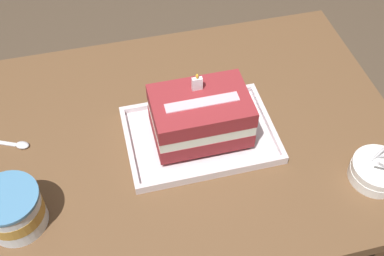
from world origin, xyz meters
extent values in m
cube|color=brown|center=(0.00, 0.00, 0.69)|extent=(1.10, 0.80, 0.04)
cube|color=brown|center=(-0.49, 0.34, 0.34)|extent=(0.06, 0.06, 0.67)
cube|color=brown|center=(0.49, 0.34, 0.34)|extent=(0.06, 0.06, 0.67)
cube|color=silver|center=(0.04, -0.02, 0.71)|extent=(0.37, 0.26, 0.01)
cube|color=silver|center=(0.04, -0.14, 0.73)|extent=(0.37, 0.01, 0.02)
cube|color=silver|center=(0.04, 0.10, 0.73)|extent=(0.37, 0.01, 0.02)
cube|color=silver|center=(-0.14, -0.02, 0.73)|extent=(0.01, 0.23, 0.02)
cube|color=silver|center=(0.21, -0.02, 0.73)|extent=(0.01, 0.23, 0.02)
cube|color=maroon|center=(0.04, -0.02, 0.76)|extent=(0.23, 0.16, 0.04)
cube|color=silver|center=(0.04, -0.02, 0.79)|extent=(0.23, 0.15, 0.03)
cube|color=maroon|center=(0.04, -0.02, 0.83)|extent=(0.23, 0.16, 0.04)
cube|color=beige|center=(0.04, -0.03, 0.85)|extent=(0.17, 0.03, 0.00)
cube|color=white|center=(0.04, 0.01, 0.87)|extent=(0.02, 0.01, 0.03)
ellipsoid|color=yellow|center=(0.04, 0.01, 0.89)|extent=(0.01, 0.01, 0.01)
cylinder|color=white|center=(0.40, -0.23, 0.72)|extent=(0.12, 0.12, 0.03)
cylinder|color=white|center=(0.40, -0.23, 0.74)|extent=(0.12, 0.12, 0.03)
cylinder|color=silver|center=(0.40, -0.22, 0.77)|extent=(0.05, 0.01, 0.07)
cylinder|color=white|center=(-0.41, -0.16, 0.76)|extent=(0.13, 0.13, 0.09)
cylinder|color=#B78938|center=(-0.41, -0.16, 0.76)|extent=(0.13, 0.13, 0.03)
cylinder|color=teal|center=(-0.41, -0.16, 0.81)|extent=(0.13, 0.13, 0.01)
ellipsoid|color=silver|center=(-0.40, 0.06, 0.72)|extent=(0.04, 0.03, 0.01)
cube|color=silver|center=(-0.45, 0.08, 0.71)|extent=(0.08, 0.05, 0.00)
camera|label=1|loc=(-0.16, -0.74, 1.63)|focal=44.33mm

